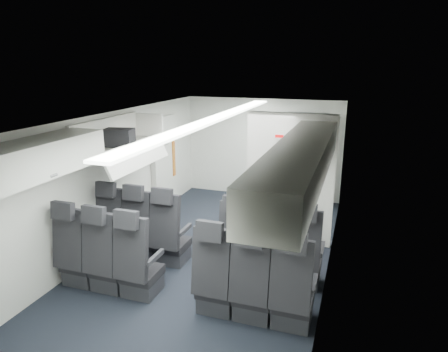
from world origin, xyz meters
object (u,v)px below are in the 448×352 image
Objects in this scene: seat_row_front at (203,243)px; flight_attendant at (270,174)px; carry_on_bag at (119,137)px; galley_unit at (304,160)px; seat_row_mid at (176,274)px; boarding_door at (165,163)px.

seat_row_front is 2.46m from flight_attendant.
flight_attendant is 3.01m from carry_on_bag.
carry_on_bag is (-1.82, -2.19, 0.98)m from flight_attendant.
galley_unit is 4.52× the size of carry_on_bag.
galley_unit reaches higher than flight_attendant.
carry_on_bag is at bearing 141.84° from seat_row_mid.
galley_unit is 1.02m from flight_attendant.
flight_attendant reaches higher than seat_row_front.
boarding_door reaches higher than seat_row_front.
carry_on_bag is at bearing -127.42° from galley_unit.
seat_row_mid is 3.45m from boarding_door.
boarding_door is at bearing 107.30° from flight_attendant.
galley_unit is at bearing 77.12° from seat_row_mid.
carry_on_bag reaches higher than boarding_door.
seat_row_front is at bearing -51.84° from boarding_door.
carry_on_bag is at bearing -82.55° from boarding_door.
boarding_door is 1.11× the size of flight_attendant.
boarding_door is (-1.64, 2.09, 0.55)m from seat_row_front.
seat_row_front is 2.71m from boarding_door.
seat_row_front is 0.90m from seat_row_mid.
flight_attendant is at bearing -120.80° from galley_unit.
seat_row_mid is at bearing -178.24° from flight_attendant.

